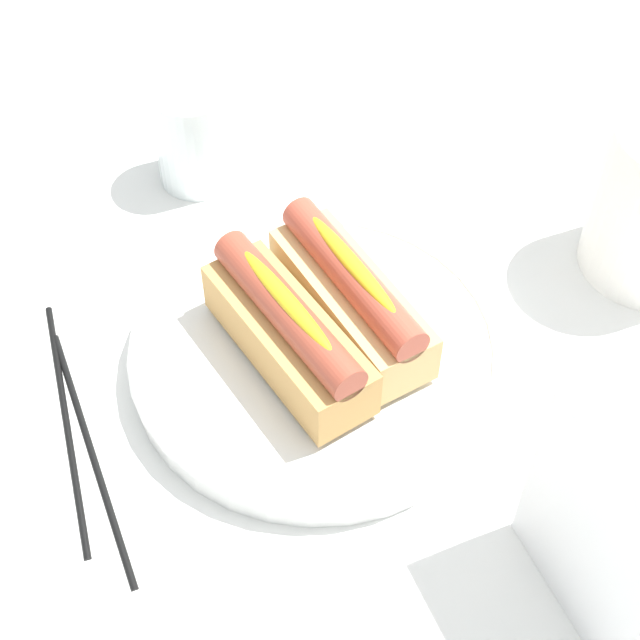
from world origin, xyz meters
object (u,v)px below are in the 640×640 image
at_px(napkin_box, 616,529).
at_px(chopstick_far, 66,420).
at_px(serving_bowl, 320,350).
at_px(chopstick_near, 91,449).
at_px(hotdog_front, 288,331).
at_px(water_glass, 195,138).
at_px(hotdog_back, 351,295).

bearing_deg(napkin_box, chopstick_far, -132.84).
bearing_deg(serving_bowl, chopstick_far, -93.08).
bearing_deg(chopstick_far, serving_bowl, 89.52).
relative_size(chopstick_near, chopstick_far, 1.00).
height_order(hotdog_front, chopstick_near, hotdog_front).
height_order(hotdog_front, water_glass, hotdog_front).
bearing_deg(chopstick_far, chopstick_near, 24.40).
bearing_deg(water_glass, chopstick_near, -29.56).
height_order(hotdog_front, hotdog_back, same).
xyz_separation_m(hotdog_front, hotdog_back, (-0.02, 0.05, 0.00)).
bearing_deg(napkin_box, hotdog_front, -153.46).
xyz_separation_m(serving_bowl, napkin_box, (0.22, 0.10, 0.06)).
relative_size(water_glass, chopstick_near, 0.41).
relative_size(hotdog_back, chopstick_far, 0.71).
height_order(serving_bowl, hotdog_back, hotdog_back).
distance_m(serving_bowl, water_glass, 0.24).
distance_m(serving_bowl, hotdog_front, 0.05).
xyz_separation_m(water_glass, chopstick_near, (0.25, -0.14, -0.04)).
distance_m(water_glass, napkin_box, 0.47).
relative_size(hotdog_front, chopstick_near, 0.72).
bearing_deg(chopstick_far, water_glass, 147.70).
bearing_deg(chopstick_far, hotdog_back, 92.09).
bearing_deg(hotdog_back, hotdog_front, -72.89).
bearing_deg(napkin_box, chopstick_near, -130.18).
relative_size(serving_bowl, chopstick_near, 1.25).
height_order(water_glass, chopstick_near, water_glass).
bearing_deg(chopstick_near, chopstick_far, -161.74).
bearing_deg(chopstick_far, hotdog_front, 86.13).
bearing_deg(serving_bowl, hotdog_front, -72.89).
relative_size(serving_bowl, hotdog_back, 1.75).
bearing_deg(hotdog_front, hotdog_back, 107.11).
relative_size(hotdog_back, napkin_box, 1.05).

